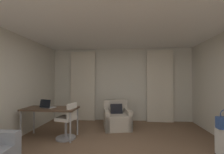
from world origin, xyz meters
The scene contains 8 objects.
wall_window centered at (0.00, 3.03, 1.30)m, with size 5.12×0.06×2.60m.
ceiling centered at (0.00, 0.00, 2.63)m, with size 5.12×6.12×0.06m, color white.
curtain_left_panel centered at (-1.38, 2.90, 1.25)m, with size 0.90×0.06×2.50m.
curtain_right_panel centered at (1.38, 2.90, 1.25)m, with size 0.90×0.06×2.50m.
armchair centered at (-0.08, 2.11, 0.28)m, with size 0.91×0.95×0.81m.
desk centered at (-1.71, 1.18, 0.69)m, with size 1.33×0.63×0.75m.
desk_chair centered at (-1.26, 1.14, 0.39)m, with size 0.48×0.48×0.88m.
laptop centered at (-1.79, 1.16, 0.80)m, with size 0.37×0.32×0.22m.
Camera 1 is at (0.18, -2.51, 1.45)m, focal length 24.22 mm.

